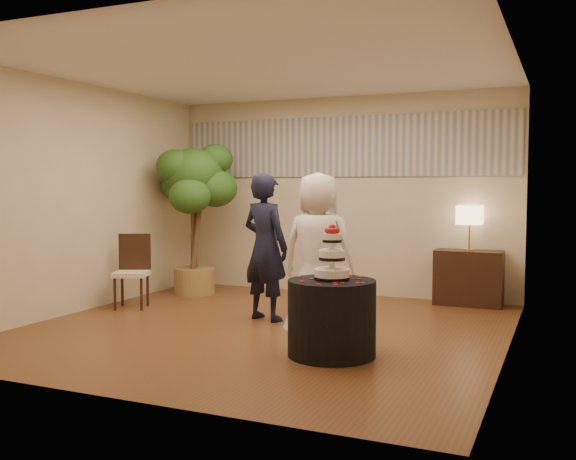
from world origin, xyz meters
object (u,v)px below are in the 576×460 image
at_px(wedding_cake, 332,252).
at_px(console, 468,278).
at_px(cake_table, 332,318).
at_px(table_lamp, 469,228).
at_px(ficus_tree, 194,218).
at_px(side_chair, 131,272).
at_px(groom, 265,247).
at_px(bride, 318,250).

distance_m(wedding_cake, console, 3.19).
distance_m(cake_table, table_lamp, 3.21).
bearing_deg(ficus_tree, side_chair, -97.60).
xyz_separation_m(groom, cake_table, (1.23, -1.17, -0.50)).
relative_size(bride, wedding_cake, 3.33).
bearing_deg(cake_table, groom, 136.44).
distance_m(console, ficus_tree, 3.85).
relative_size(wedding_cake, table_lamp, 0.88).
bearing_deg(bride, cake_table, 116.94).
bearing_deg(cake_table, bride, 116.81).
bearing_deg(table_lamp, wedding_cake, -104.55).
height_order(cake_table, table_lamp, table_lamp).
relative_size(console, table_lamp, 1.47).
xyz_separation_m(wedding_cake, side_chair, (-3.09, 1.13, -0.48)).
bearing_deg(groom, cake_table, 152.76).
distance_m(groom, table_lamp, 2.76).
xyz_separation_m(groom, wedding_cake, (1.23, -1.17, 0.11)).
distance_m(cake_table, side_chair, 3.29).
bearing_deg(cake_table, side_chair, 159.94).
relative_size(bride, cake_table, 2.11).
xyz_separation_m(cake_table, side_chair, (-3.09, 1.13, 0.12)).
xyz_separation_m(wedding_cake, table_lamp, (0.79, 3.04, 0.05)).
height_order(groom, side_chair, groom).
height_order(bride, cake_table, bride).
xyz_separation_m(table_lamp, ficus_tree, (-3.71, -0.68, 0.09)).
distance_m(console, table_lamp, 0.65).
bearing_deg(console, cake_table, -104.37).
bearing_deg(cake_table, table_lamp, 75.45).
bearing_deg(side_chair, wedding_cake, -42.56).
relative_size(groom, wedding_cake, 3.33).
bearing_deg(table_lamp, bride, -124.03).
height_order(bride, table_lamp, bride).
relative_size(groom, console, 1.98).
bearing_deg(groom, bride, -171.88).
bearing_deg(bride, console, -123.89).
relative_size(cake_table, table_lamp, 1.38).
height_order(console, ficus_tree, ficus_tree).
xyz_separation_m(console, side_chair, (-3.88, -1.91, 0.11)).
xyz_separation_m(console, ficus_tree, (-3.71, -0.68, 0.74)).
bearing_deg(wedding_cake, ficus_tree, 141.15).
distance_m(wedding_cake, side_chair, 3.32).
relative_size(groom, bride, 1.00).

